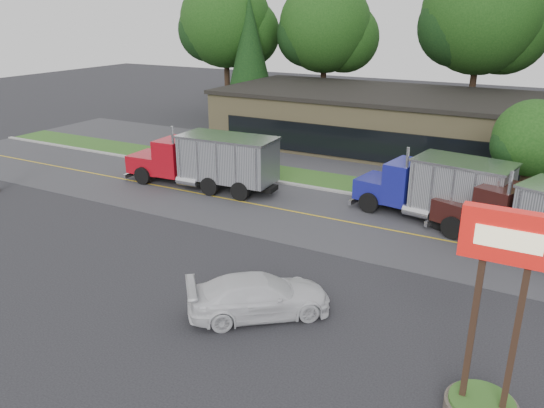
{
  "coord_description": "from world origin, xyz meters",
  "views": [
    {
      "loc": [
        11.07,
        -15.11,
        10.25
      ],
      "look_at": [
        -0.03,
        5.2,
        1.8
      ],
      "focal_mm": 35.0,
      "sensor_mm": 36.0,
      "label": 1
    }
  ],
  "objects": [
    {
      "name": "curb",
      "position": [
        0.0,
        13.2,
        0.0
      ],
      "size": [
        60.0,
        0.3,
        0.12
      ],
      "primitive_type": "cube",
      "color": "#9E9E99",
      "rests_on": "ground"
    },
    {
      "name": "road",
      "position": [
        0.0,
        9.0,
        0.0
      ],
      "size": [
        60.0,
        8.0,
        0.02
      ],
      "primitive_type": "cube",
      "color": "#4B4B50",
      "rests_on": "ground"
    },
    {
      "name": "tree_far_c",
      "position": [
        4.16,
        34.13,
        9.5
      ],
      "size": [
        10.44,
        9.83,
        14.89
      ],
      "color": "#382619",
      "rests_on": "ground"
    },
    {
      "name": "far_parking",
      "position": [
        0.0,
        20.0,
        0.0
      ],
      "size": [
        60.0,
        7.0,
        0.02
      ],
      "primitive_type": "cube",
      "color": "#4B4B50",
      "rests_on": "ground"
    },
    {
      "name": "strip_mall",
      "position": [
        2.0,
        26.0,
        2.0
      ],
      "size": [
        32.0,
        12.0,
        4.0
      ],
      "primitive_type": "cube",
      "color": "#94845B",
      "rests_on": "ground"
    },
    {
      "name": "tree_far_a",
      "position": [
        -19.85,
        32.12,
        8.83
      ],
      "size": [
        9.7,
        9.13,
        13.84
      ],
      "color": "#382619",
      "rests_on": "ground"
    },
    {
      "name": "evergreen_left",
      "position": [
        -16.0,
        30.0,
        6.4
      ],
      "size": [
        5.13,
        5.13,
        11.65
      ],
      "color": "#382619",
      "rests_on": "ground"
    },
    {
      "name": "dump_truck_blue",
      "position": [
        6.29,
        11.46,
        1.8
      ],
      "size": [
        8.08,
        3.78,
        3.36
      ],
      "rotation": [
        0.0,
        0.0,
        2.98
      ],
      "color": "black",
      "rests_on": "ground"
    },
    {
      "name": "center_line",
      "position": [
        0.0,
        9.0,
        0.0
      ],
      "size": [
        60.0,
        0.12,
        0.01
      ],
      "primitive_type": "cube",
      "color": "gold",
      "rests_on": "ground"
    },
    {
      "name": "tree_verge",
      "position": [
        10.06,
        15.05,
        3.84
      ],
      "size": [
        4.24,
        3.99,
        6.04
      ],
      "color": "#382619",
      "rests_on": "ground"
    },
    {
      "name": "rally_car",
      "position": [
        2.74,
        -0.81,
        0.74
      ],
      "size": [
        5.22,
        4.86,
        1.48
      ],
      "primitive_type": "imported",
      "rotation": [
        0.0,
        0.0,
        2.27
      ],
      "color": "silver",
      "rests_on": "ground"
    },
    {
      "name": "tree_far_b",
      "position": [
        -9.86,
        34.11,
        8.47
      ],
      "size": [
        9.31,
        8.76,
        13.28
      ],
      "color": "#382619",
      "rests_on": "ground"
    },
    {
      "name": "bilo_sign",
      "position": [
        10.5,
        -2.5,
        2.02
      ],
      "size": [
        2.2,
        1.9,
        5.95
      ],
      "color": "#6B6054",
      "rests_on": "ground"
    },
    {
      "name": "dump_truck_red",
      "position": [
        -7.11,
        10.18,
        1.81
      ],
      "size": [
        10.0,
        3.07,
        3.36
      ],
      "rotation": [
        0.0,
        0.0,
        3.19
      ],
      "color": "black",
      "rests_on": "ground"
    },
    {
      "name": "grass_verge",
      "position": [
        0.0,
        15.0,
        0.0
      ],
      "size": [
        60.0,
        3.4,
        0.03
      ],
      "primitive_type": "cube",
      "color": "#32541C",
      "rests_on": "ground"
    },
    {
      "name": "ground",
      "position": [
        0.0,
        0.0,
        0.0
      ],
      "size": [
        140.0,
        140.0,
        0.0
      ],
      "primitive_type": "plane",
      "color": "#323237",
      "rests_on": "ground"
    }
  ]
}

